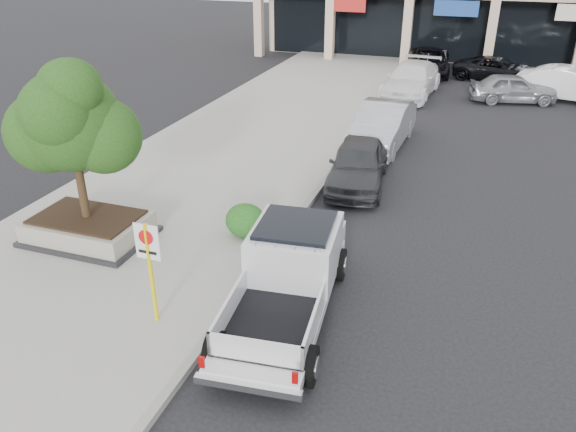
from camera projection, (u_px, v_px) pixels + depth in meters
The scene contains 16 objects.
ground at pixel (306, 307), 12.62m from camera, with size 120.00×120.00×0.00m, color black.
sidewalk at pixel (207, 177), 19.27m from camera, with size 8.00×52.00×0.15m, color gray.
curb at pixel (317, 192), 18.11m from camera, with size 0.20×52.00×0.15m, color gray.
planter at pixel (89, 228), 15.05m from camera, with size 3.20×2.20×0.68m.
planter_tree at pixel (78, 120), 13.82m from camera, with size 2.90×2.55×4.00m.
no_parking_sign at pixel (149, 260), 11.30m from camera, with size 0.55×0.09×2.30m.
hedge at pixel (246, 221), 15.10m from camera, with size 1.10×0.99×0.94m, color #163F12.
pickup_truck at pixel (285, 282), 11.93m from camera, with size 2.10×5.66×1.78m, color silver, non-canonical shape.
curb_car_a at pixel (358, 164), 18.50m from camera, with size 1.79×4.44×1.51m, color #2C2F31.
curb_car_b at pixel (382, 126), 21.88m from camera, with size 1.78×5.10×1.68m, color #A6A8AE.
curb_car_c at pixel (411, 80), 28.95m from camera, with size 2.31×5.68×1.65m, color white.
curb_car_d at pixel (428, 61), 33.54m from camera, with size 2.49×5.39×1.50m, color black.
lot_car_a at pixel (513, 88), 27.83m from camera, with size 1.68×4.17×1.42m, color gray.
lot_car_b at pixel (569, 84), 28.10m from camera, with size 1.73×4.97×1.64m, color white.
lot_car_d at pixel (497, 69), 32.00m from camera, with size 2.19×4.76×1.32m, color black.
lot_car_e at pixel (566, 79), 29.51m from camera, with size 1.74×4.33×1.47m, color #AFB2B7.
Camera 1 is at (3.03, -9.92, 7.49)m, focal length 35.00 mm.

